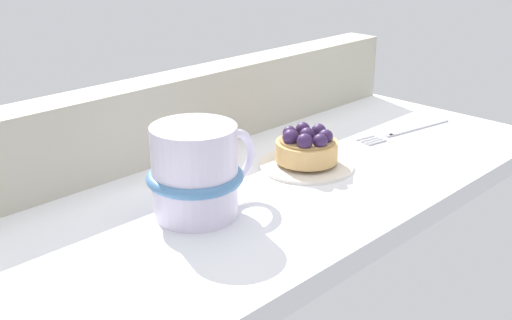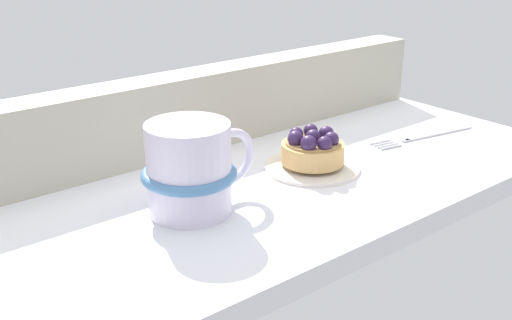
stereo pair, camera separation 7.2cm
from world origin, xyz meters
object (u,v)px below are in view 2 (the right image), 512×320
(dessert_plate, at_px, (312,166))
(coffee_mug, at_px, (191,169))
(dessert_fork, at_px, (424,136))
(raspberry_tart, at_px, (313,148))

(dessert_plate, relative_size, coffee_mug, 0.87)
(dessert_plate, distance_m, dessert_fork, 0.20)
(raspberry_tart, bearing_deg, dessert_plate, 25.62)
(raspberry_tart, bearing_deg, dessert_fork, -4.39)
(raspberry_tart, relative_size, coffee_mug, 0.57)
(dessert_fork, bearing_deg, dessert_plate, 175.56)
(raspberry_tart, distance_m, dessert_fork, 0.21)
(raspberry_tart, height_order, dessert_fork, raspberry_tart)
(raspberry_tart, relative_size, dessert_fork, 0.44)
(raspberry_tart, xyz_separation_m, dessert_fork, (0.20, -0.02, -0.02))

